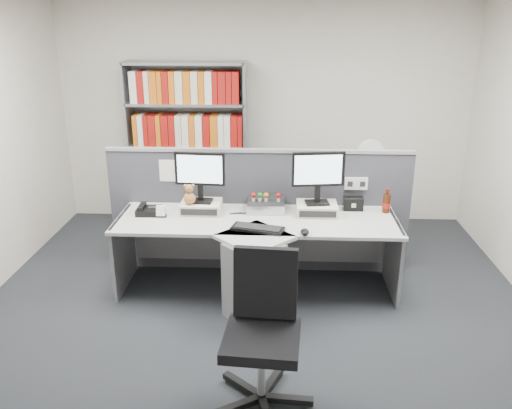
{
  "coord_description": "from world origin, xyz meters",
  "views": [
    {
      "loc": [
        0.2,
        -3.71,
        2.49
      ],
      "look_at": [
        0.0,
        0.65,
        0.92
      ],
      "focal_mm": 36.99,
      "sensor_mm": 36.0,
      "label": 1
    }
  ],
  "objects_px": {
    "desk": "(256,255)",
    "keyboard": "(258,228)",
    "mouse": "(305,232)",
    "desk_calendar": "(161,212)",
    "desktop_pc": "(266,205)",
    "speaker": "(353,204)",
    "monitor_right": "(318,173)",
    "cola_bottle": "(386,203)",
    "office_chair": "(263,326)",
    "desk_phone": "(148,210)",
    "desk_fan": "(370,156)",
    "shelving_unit": "(188,149)",
    "filing_cabinet": "(366,213)",
    "monitor_left": "(200,173)"
  },
  "relations": [
    {
      "from": "filing_cabinet",
      "to": "monitor_right",
      "type": "bearing_deg",
      "value": -122.2
    },
    {
      "from": "keyboard",
      "to": "desk_calendar",
      "type": "xyz_separation_m",
      "value": [
        -0.91,
        0.28,
        0.03
      ]
    },
    {
      "from": "desk",
      "to": "cola_bottle",
      "type": "distance_m",
      "value": 1.35
    },
    {
      "from": "desktop_pc",
      "to": "speaker",
      "type": "bearing_deg",
      "value": 2.78
    },
    {
      "from": "desktop_pc",
      "to": "shelving_unit",
      "type": "xyz_separation_m",
      "value": [
        -0.98,
        1.38,
        0.21
      ]
    },
    {
      "from": "desk_calendar",
      "to": "desk_fan",
      "type": "relative_size",
      "value": 0.21
    },
    {
      "from": "desk_phone",
      "to": "desk_fan",
      "type": "height_order",
      "value": "desk_fan"
    },
    {
      "from": "keyboard",
      "to": "desk_phone",
      "type": "xyz_separation_m",
      "value": [
        -1.05,
        0.35,
        0.02
      ]
    },
    {
      "from": "shelving_unit",
      "to": "filing_cabinet",
      "type": "bearing_deg",
      "value": -12.07
    },
    {
      "from": "monitor_right",
      "to": "mouse",
      "type": "bearing_deg",
      "value": -104.66
    },
    {
      "from": "desktop_pc",
      "to": "monitor_left",
      "type": "bearing_deg",
      "value": -172.57
    },
    {
      "from": "desk",
      "to": "desktop_pc",
      "type": "relative_size",
      "value": 7.31
    },
    {
      "from": "desk",
      "to": "keyboard",
      "type": "bearing_deg",
      "value": -67.26
    },
    {
      "from": "desk",
      "to": "desk_phone",
      "type": "relative_size",
      "value": 11.54
    },
    {
      "from": "mouse",
      "to": "desk_fan",
      "type": "xyz_separation_m",
      "value": [
        0.77,
        1.52,
        0.28
      ]
    },
    {
      "from": "desk_calendar",
      "to": "monitor_left",
      "type": "bearing_deg",
      "value": 23.67
    },
    {
      "from": "desk_calendar",
      "to": "shelving_unit",
      "type": "relative_size",
      "value": 0.06
    },
    {
      "from": "monitor_left",
      "to": "desktop_pc",
      "type": "height_order",
      "value": "monitor_left"
    },
    {
      "from": "monitor_right",
      "to": "desktop_pc",
      "type": "xyz_separation_m",
      "value": [
        -0.48,
        0.08,
        -0.35
      ]
    },
    {
      "from": "monitor_left",
      "to": "cola_bottle",
      "type": "distance_m",
      "value": 1.79
    },
    {
      "from": "keyboard",
      "to": "speaker",
      "type": "distance_m",
      "value": 1.05
    },
    {
      "from": "desk_phone",
      "to": "keyboard",
      "type": "bearing_deg",
      "value": -18.39
    },
    {
      "from": "speaker",
      "to": "desk_fan",
      "type": "distance_m",
      "value": 0.97
    },
    {
      "from": "shelving_unit",
      "to": "desk_phone",
      "type": "bearing_deg",
      "value": -94.9
    },
    {
      "from": "cola_bottle",
      "to": "desk_fan",
      "type": "relative_size",
      "value": 0.47
    },
    {
      "from": "desk_fan",
      "to": "desk_phone",
      "type": "bearing_deg",
      "value": -153.83
    },
    {
      "from": "speaker",
      "to": "monitor_right",
      "type": "bearing_deg",
      "value": -161.18
    },
    {
      "from": "cola_bottle",
      "to": "desk_phone",
      "type": "bearing_deg",
      "value": -176.31
    },
    {
      "from": "office_chair",
      "to": "monitor_right",
      "type": "bearing_deg",
      "value": 75.09
    },
    {
      "from": "desk_calendar",
      "to": "office_chair",
      "type": "xyz_separation_m",
      "value": [
        1.0,
        -1.54,
        -0.21
      ]
    },
    {
      "from": "monitor_right",
      "to": "keyboard",
      "type": "xyz_separation_m",
      "value": [
        -0.54,
        -0.43,
        -0.38
      ]
    },
    {
      "from": "desktop_pc",
      "to": "speaker",
      "type": "distance_m",
      "value": 0.84
    },
    {
      "from": "shelving_unit",
      "to": "monitor_left",
      "type": "bearing_deg",
      "value": -76.18
    },
    {
      "from": "monitor_right",
      "to": "cola_bottle",
      "type": "bearing_deg",
      "value": 5.53
    },
    {
      "from": "cola_bottle",
      "to": "desktop_pc",
      "type": "bearing_deg",
      "value": 179.18
    },
    {
      "from": "desktop_pc",
      "to": "mouse",
      "type": "bearing_deg",
      "value": -59.22
    },
    {
      "from": "monitor_left",
      "to": "desk_calendar",
      "type": "distance_m",
      "value": 0.51
    },
    {
      "from": "cola_bottle",
      "to": "keyboard",
      "type": "bearing_deg",
      "value": -157.6
    },
    {
      "from": "keyboard",
      "to": "mouse",
      "type": "bearing_deg",
      "value": -10.49
    },
    {
      "from": "mouse",
      "to": "desk",
      "type": "bearing_deg",
      "value": 163.92
    },
    {
      "from": "filing_cabinet",
      "to": "cola_bottle",
      "type": "bearing_deg",
      "value": -88.67
    },
    {
      "from": "desk_calendar",
      "to": "desk",
      "type": "bearing_deg",
      "value": -14.4
    },
    {
      "from": "office_chair",
      "to": "shelving_unit",
      "type": "bearing_deg",
      "value": 107.75
    },
    {
      "from": "speaker",
      "to": "desk",
      "type": "bearing_deg",
      "value": -151.13
    },
    {
      "from": "desktop_pc",
      "to": "keyboard",
      "type": "relative_size",
      "value": 0.73
    },
    {
      "from": "desk",
      "to": "shelving_unit",
      "type": "distance_m",
      "value": 2.12
    },
    {
      "from": "desk_calendar",
      "to": "cola_bottle",
      "type": "xyz_separation_m",
      "value": [
        2.11,
        0.22,
        0.04
      ]
    },
    {
      "from": "mouse",
      "to": "cola_bottle",
      "type": "distance_m",
      "value": 0.98
    },
    {
      "from": "keyboard",
      "to": "mouse",
      "type": "height_order",
      "value": "mouse"
    },
    {
      "from": "mouse",
      "to": "filing_cabinet",
      "type": "relative_size",
      "value": 0.17
    }
  ]
}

